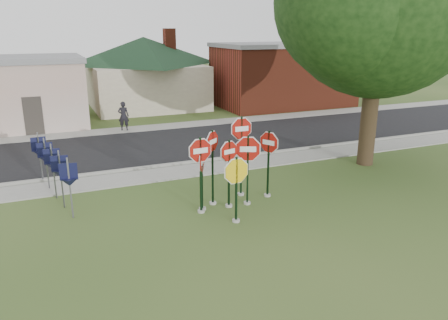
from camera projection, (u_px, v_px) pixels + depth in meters
name	position (u px, v px, depth m)	size (l,w,h in m)	color
ground	(248.00, 222.00, 13.63)	(120.00, 120.00, 0.00)	#2F4A1C
sidewalk_near	(191.00, 171.00, 18.46)	(60.00, 1.60, 0.06)	gray
road	(163.00, 146.00, 22.43)	(60.00, 7.00, 0.04)	black
sidewalk_far	(144.00, 128.00, 26.22)	(60.00, 1.60, 0.06)	gray
curb	(184.00, 163.00, 19.33)	(60.00, 0.20, 0.14)	gray
stop_sign_center	(229.00, 165.00, 14.39)	(0.93, 0.29, 2.44)	#9F9D95
stop_sign_yellow	(236.00, 181.00, 13.28)	(1.13, 0.24, 2.24)	#9F9D95
stop_sign_left	(200.00, 164.00, 13.89)	(1.08, 0.24, 2.65)	#9F9D95
stop_sign_right	(248.00, 160.00, 14.58)	(1.07, 0.50, 2.56)	#9F9D95
stop_sign_back_right	(241.00, 144.00, 15.30)	(1.08, 0.24, 3.01)	#9F9D95
stop_sign_back_left	(213.00, 158.00, 14.56)	(0.77, 0.60, 2.71)	#9F9D95
stop_sign_far_right	(269.00, 155.00, 15.29)	(0.49, 0.94, 2.53)	#9F9D95
stop_sign_far_left	(202.00, 172.00, 14.18)	(0.54, 0.89, 2.20)	#9F9D95
route_sign_row	(53.00, 165.00, 15.22)	(1.43, 4.63, 2.00)	#59595E
building_house	(144.00, 58.00, 32.71)	(11.60, 11.60, 6.20)	beige
building_brick	(283.00, 74.00, 33.71)	(10.20, 6.20, 4.75)	maroon
bg_tree_right	(334.00, 31.00, 43.13)	(5.60, 5.60, 8.40)	black
pedestrian	(124.00, 116.00, 25.42)	(0.62, 0.41, 1.70)	black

